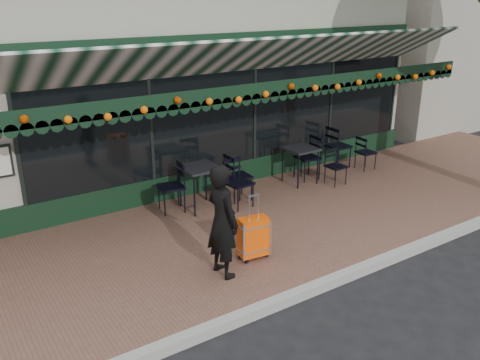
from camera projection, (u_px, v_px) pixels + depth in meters
ground at (329, 283)px, 7.61m from camera, size 80.00×80.00×0.00m
sidewalk at (253, 230)px, 9.15m from camera, size 18.00×4.00×0.15m
curb at (333, 281)px, 7.52m from camera, size 18.00×0.16×0.15m
restaurant_building at (123, 68)px, 12.95m from camera, size 12.00×9.60×4.50m
neighbor_building_right at (439, 39)px, 19.76m from camera, size 12.00×8.00×4.80m
woman at (222, 221)px, 7.29m from camera, size 0.46×0.65×1.71m
suitcase at (253, 237)px, 7.91m from camera, size 0.49×0.32×1.06m
cafe_table_a at (301, 151)px, 10.96m from camera, size 0.65×0.65×0.80m
cafe_table_b at (200, 171)px, 9.62m from camera, size 0.69×0.69×0.85m
chair_a_left at (307, 158)px, 11.29m from camera, size 0.53×0.53×0.97m
chair_a_right at (338, 146)px, 12.06m from camera, size 0.52×0.52×1.01m
chair_a_front at (336, 167)px, 10.99m from camera, size 0.40×0.40×0.79m
chair_a_extra at (366, 153)px, 11.94m from camera, size 0.43×0.43×0.80m
chair_b_left at (171, 187)px, 9.61m from camera, size 0.55×0.55×0.95m
chair_b_right at (238, 177)px, 10.15m from camera, size 0.51×0.51×0.96m
chair_b_front at (239, 184)px, 9.79m from camera, size 0.54×0.54×0.95m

